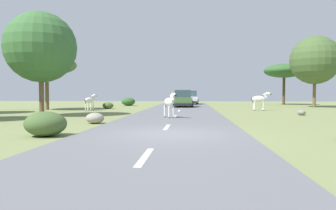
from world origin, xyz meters
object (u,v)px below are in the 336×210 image
at_px(bush_1, 46,124).
at_px(bush_4, 128,102).
at_px(car_0, 183,99).
at_px(rock_2, 105,107).
at_px(tree_5, 284,71).
at_px(zebra_1, 90,101).
at_px(zebra_2, 260,99).
at_px(tree_3, 41,47).
at_px(tree_4, 315,60).
at_px(rock_1, 302,113).
at_px(bush_2, 108,106).
at_px(zebra_0, 170,102).
at_px(tree_2, 47,65).
at_px(car_1, 190,98).
at_px(rock_0, 95,118).

bearing_deg(bush_1, bush_4, 95.52).
bearing_deg(car_0, rock_2, 14.03).
bearing_deg(car_0, tree_5, -150.85).
bearing_deg(rock_2, zebra_1, -89.39).
distance_m(zebra_2, tree_5, 15.20).
height_order(tree_3, tree_4, tree_4).
height_order(zebra_2, tree_3, tree_3).
bearing_deg(rock_1, zebra_1, 165.49).
bearing_deg(zebra_2, tree_3, -65.19).
relative_size(zebra_2, bush_2, 1.66).
xyz_separation_m(zebra_0, tree_4, (13.87, 15.26, 3.92)).
height_order(zebra_0, rock_2, zebra_0).
bearing_deg(zebra_2, tree_5, 155.03).
relative_size(tree_2, bush_2, 4.98).
height_order(zebra_1, rock_2, zebra_1).
distance_m(zebra_0, bush_2, 12.57).
relative_size(tree_2, tree_5, 0.99).
bearing_deg(tree_3, car_1, 66.36).
xyz_separation_m(zebra_2, rock_0, (-10.34, -12.00, -0.69)).
relative_size(rock_1, rock_2, 1.16).
xyz_separation_m(rock_0, rock_1, (11.88, 6.49, -0.08)).
height_order(zebra_0, tree_3, tree_3).
bearing_deg(bush_1, rock_1, 41.82).
distance_m(zebra_1, rock_2, 4.76).
height_order(zebra_0, car_0, car_0).
bearing_deg(zebra_0, tree_5, -146.60).
bearing_deg(bush_2, zebra_2, -7.84).
xyz_separation_m(car_1, bush_1, (-4.72, -30.14, -0.43)).
xyz_separation_m(zebra_1, bush_4, (1.03, 10.50, -0.38)).
bearing_deg(car_0, rock_1, 123.12).
bearing_deg(tree_3, bush_4, 82.68).
bearing_deg(tree_5, rock_0, -122.39).
xyz_separation_m(zebra_2, tree_2, (-18.42, -0.21, 2.97)).
bearing_deg(rock_2, rock_0, -75.88).
bearing_deg(car_0, zebra_0, 85.45).
relative_size(car_0, bush_4, 2.79).
distance_m(zebra_0, bush_1, 8.43).
relative_size(car_1, tree_5, 0.85).
bearing_deg(tree_4, tree_5, 97.86).
xyz_separation_m(car_0, rock_0, (-3.67, -17.60, -0.59)).
relative_size(tree_2, tree_3, 0.77).
height_order(rock_1, rock_2, rock_1).
height_order(zebra_0, tree_2, tree_2).
height_order(zebra_0, tree_4, tree_4).
height_order(bush_2, rock_0, bush_2).
bearing_deg(car_0, bush_1, 76.43).
xyz_separation_m(car_0, tree_4, (13.56, 0.82, 4.00)).
height_order(zebra_0, bush_4, zebra_0).
xyz_separation_m(tree_2, tree_3, (3.19, -7.33, 0.43)).
relative_size(tree_4, bush_2, 7.17).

